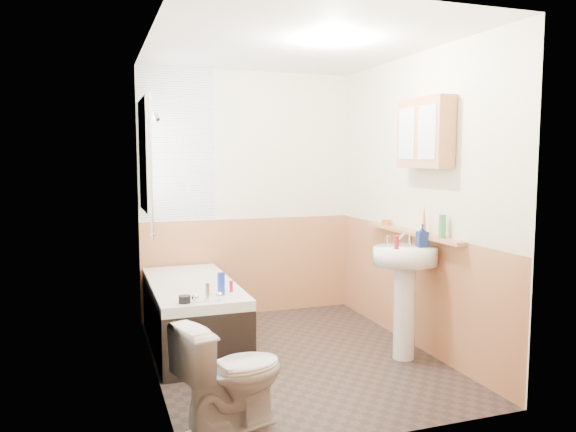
# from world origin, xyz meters

# --- Properties ---
(floor) EXTENTS (2.80, 2.80, 0.00)m
(floor) POSITION_xyz_m (0.00, 0.00, 0.00)
(floor) COLOR black
(floor) RESTS_ON ground
(ceiling) EXTENTS (2.80, 2.80, 0.00)m
(ceiling) POSITION_xyz_m (0.00, 0.00, 2.50)
(ceiling) COLOR white
(ceiling) RESTS_ON ground
(wall_back) EXTENTS (2.20, 0.02, 2.50)m
(wall_back) POSITION_xyz_m (0.00, 1.41, 1.25)
(wall_back) COLOR #F1EBC7
(wall_back) RESTS_ON ground
(wall_front) EXTENTS (2.20, 0.02, 2.50)m
(wall_front) POSITION_xyz_m (0.00, -1.41, 1.25)
(wall_front) COLOR #F1EBC7
(wall_front) RESTS_ON ground
(wall_left) EXTENTS (0.02, 2.80, 2.50)m
(wall_left) POSITION_xyz_m (-1.11, 0.00, 1.25)
(wall_left) COLOR #F1EBC7
(wall_left) RESTS_ON ground
(wall_right) EXTENTS (0.02, 2.80, 2.50)m
(wall_right) POSITION_xyz_m (1.11, 0.00, 1.25)
(wall_right) COLOR #F1EBC7
(wall_right) RESTS_ON ground
(wainscot_right) EXTENTS (0.01, 2.80, 1.00)m
(wainscot_right) POSITION_xyz_m (1.09, 0.00, 0.50)
(wainscot_right) COLOR #C48050
(wainscot_right) RESTS_ON wall_right
(wainscot_front) EXTENTS (2.20, 0.01, 1.00)m
(wainscot_front) POSITION_xyz_m (0.00, -1.39, 0.50)
(wainscot_front) COLOR #C48050
(wainscot_front) RESTS_ON wall_front
(wainscot_back) EXTENTS (2.20, 0.01, 1.00)m
(wainscot_back) POSITION_xyz_m (0.00, 1.39, 0.50)
(wainscot_back) COLOR #C48050
(wainscot_back) RESTS_ON wall_back
(tile_cladding_left) EXTENTS (0.01, 2.80, 2.50)m
(tile_cladding_left) POSITION_xyz_m (-1.09, 0.00, 1.25)
(tile_cladding_left) COLOR white
(tile_cladding_left) RESTS_ON wall_left
(tile_return_back) EXTENTS (0.75, 0.01, 1.50)m
(tile_return_back) POSITION_xyz_m (-0.73, 1.39, 1.75)
(tile_return_back) COLOR white
(tile_return_back) RESTS_ON wall_back
(window) EXTENTS (0.03, 0.79, 0.99)m
(window) POSITION_xyz_m (-1.06, 0.95, 1.65)
(window) COLOR white
(window) RESTS_ON wall_left
(bathtub) EXTENTS (0.70, 1.57, 0.70)m
(bathtub) POSITION_xyz_m (-0.73, 0.57, 0.29)
(bathtub) COLOR black
(bathtub) RESTS_ON floor
(shower_riser) EXTENTS (0.11, 0.08, 1.23)m
(shower_riser) POSITION_xyz_m (-1.04, 0.57, 1.65)
(shower_riser) COLOR silver
(shower_riser) RESTS_ON wall_left
(toilet) EXTENTS (0.75, 0.55, 0.66)m
(toilet) POSITION_xyz_m (-0.76, -1.00, 0.33)
(toilet) COLOR white
(toilet) RESTS_ON floor
(sink) EXTENTS (0.54, 0.43, 1.03)m
(sink) POSITION_xyz_m (0.84, -0.30, 0.65)
(sink) COLOR white
(sink) RESTS_ON floor
(pine_shelf) EXTENTS (0.10, 1.40, 0.03)m
(pine_shelf) POSITION_xyz_m (1.04, -0.06, 0.99)
(pine_shelf) COLOR #C48050
(pine_shelf) RESTS_ON wall_right
(medicine_cabinet) EXTENTS (0.16, 0.62, 0.56)m
(medicine_cabinet) POSITION_xyz_m (1.01, -0.27, 1.82)
(medicine_cabinet) COLOR #C48050
(medicine_cabinet) RESTS_ON wall_right
(foam_can) EXTENTS (0.07, 0.07, 0.18)m
(foam_can) POSITION_xyz_m (1.04, -0.50, 1.10)
(foam_can) COLOR #388447
(foam_can) RESTS_ON pine_shelf
(green_bottle) EXTENTS (0.05, 0.05, 0.23)m
(green_bottle) POSITION_xyz_m (1.04, -0.25, 1.12)
(green_bottle) COLOR orange
(green_bottle) RESTS_ON pine_shelf
(black_jar) EXTENTS (0.08, 0.08, 0.05)m
(black_jar) POSITION_xyz_m (1.04, 0.39, 1.03)
(black_jar) COLOR orange
(black_jar) RESTS_ON pine_shelf
(soap_bottle) EXTENTS (0.12, 0.20, 0.08)m
(soap_bottle) POSITION_xyz_m (0.96, -0.35, 0.96)
(soap_bottle) COLOR navy
(soap_bottle) RESTS_ON sink
(clear_bottle) EXTENTS (0.05, 0.05, 0.11)m
(clear_bottle) POSITION_xyz_m (0.72, -0.37, 0.97)
(clear_bottle) COLOR maroon
(clear_bottle) RESTS_ON sink
(blue_gel) EXTENTS (0.06, 0.04, 0.18)m
(blue_gel) POSITION_xyz_m (-0.59, 0.04, 0.65)
(blue_gel) COLOR #19339E
(blue_gel) RESTS_ON bathtub
(cream_jar) EXTENTS (0.09, 0.09, 0.06)m
(cream_jar) POSITION_xyz_m (-0.90, -0.10, 0.59)
(cream_jar) COLOR black
(cream_jar) RESTS_ON bathtub
(orange_bottle) EXTENTS (0.04, 0.04, 0.09)m
(orange_bottle) POSITION_xyz_m (-0.49, 0.12, 0.60)
(orange_bottle) COLOR maroon
(orange_bottle) RESTS_ON bathtub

